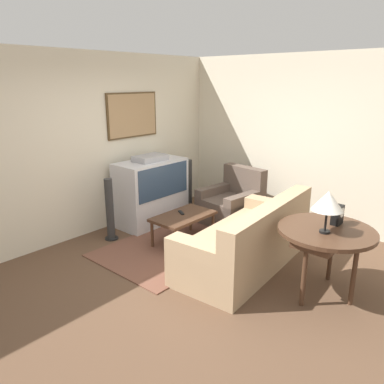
{
  "coord_description": "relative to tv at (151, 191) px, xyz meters",
  "views": [
    {
      "loc": [
        -3.06,
        -2.67,
        2.29
      ],
      "look_at": [
        0.8,
        0.71,
        0.75
      ],
      "focal_mm": 35.0,
      "sensor_mm": 36.0,
      "label": 1
    }
  ],
  "objects": [
    {
      "name": "wall_right",
      "position": [
        1.71,
        -1.69,
        0.81
      ],
      "size": [
        0.06,
        12.0,
        2.7
      ],
      "color": "beige",
      "rests_on": "ground_plane"
    },
    {
      "name": "couch",
      "position": [
        -0.23,
        -2.03,
        -0.22
      ],
      "size": [
        2.14,
        1.07,
        0.88
      ],
      "rotation": [
        0.0,
        0.0,
        3.22
      ],
      "color": "tan",
      "rests_on": "ground_plane"
    },
    {
      "name": "coffee_table",
      "position": [
        -0.26,
        -0.95,
        -0.16
      ],
      "size": [
        0.92,
        0.54,
        0.43
      ],
      "color": "#472D1E",
      "rests_on": "ground_plane"
    },
    {
      "name": "speaker_tower_left",
      "position": [
        -0.87,
        -0.04,
        -0.1
      ],
      "size": [
        0.2,
        0.2,
        0.93
      ],
      "color": "black",
      "rests_on": "ground_plane"
    },
    {
      "name": "ground_plane",
      "position": [
        -0.92,
        -1.69,
        -0.54
      ],
      "size": [
        12.0,
        12.0,
        0.0
      ],
      "primitive_type": "plane",
      "color": "brown"
    },
    {
      "name": "armchair",
      "position": [
        0.9,
        -0.98,
        -0.24
      ],
      "size": [
        0.96,
        0.9,
        0.9
      ],
      "rotation": [
        0.0,
        0.0,
        -1.68
      ],
      "color": "brown",
      "rests_on": "ground_plane"
    },
    {
      "name": "wall_back",
      "position": [
        -0.91,
        0.44,
        0.82
      ],
      "size": [
        12.0,
        0.1,
        2.7
      ],
      "color": "beige",
      "rests_on": "ground_plane"
    },
    {
      "name": "speaker_tower_right",
      "position": [
        0.87,
        -0.04,
        -0.1
      ],
      "size": [
        0.2,
        0.2,
        0.93
      ],
      "color": "black",
      "rests_on": "ground_plane"
    },
    {
      "name": "console_table",
      "position": [
        -0.26,
        -3.02,
        0.16
      ],
      "size": [
        1.02,
        1.02,
        0.77
      ],
      "color": "#472D1E",
      "rests_on": "ground_plane"
    },
    {
      "name": "table_lamp",
      "position": [
        -0.37,
        -3.04,
        0.58
      ],
      "size": [
        0.32,
        0.32,
        0.45
      ],
      "color": "black",
      "rests_on": "console_table"
    },
    {
      "name": "remote",
      "position": [
        -0.23,
        -0.88,
        -0.1
      ],
      "size": [
        0.12,
        0.16,
        0.02
      ],
      "color": "black",
      "rests_on": "coffee_table"
    },
    {
      "name": "area_rug",
      "position": [
        -0.28,
        -0.94,
        -0.53
      ],
      "size": [
        2.42,
        1.47,
        0.01
      ],
      "color": "brown",
      "rests_on": "ground_plane"
    },
    {
      "name": "mantel_clock",
      "position": [
        -0.05,
        -3.04,
        0.34
      ],
      "size": [
        0.15,
        0.1,
        0.21
      ],
      "color": "black",
      "rests_on": "console_table"
    },
    {
      "name": "tv",
      "position": [
        0.0,
        0.0,
        0.0
      ],
      "size": [
        1.17,
        0.61,
        1.14
      ],
      "color": "silver",
      "rests_on": "ground_plane"
    }
  ]
}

